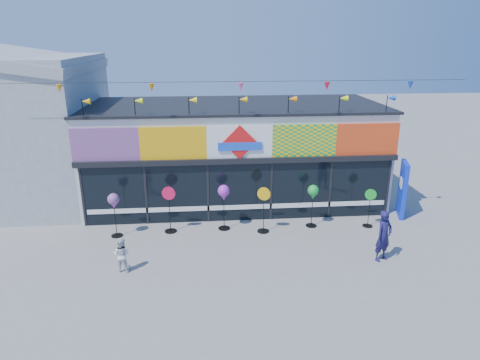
{
  "coord_description": "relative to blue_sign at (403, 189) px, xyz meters",
  "views": [
    {
      "loc": [
        -1.31,
        -11.73,
        6.75
      ],
      "look_at": [
        -0.11,
        2.0,
        2.11
      ],
      "focal_mm": 32.0,
      "sensor_mm": 36.0,
      "label": 1
    }
  ],
  "objects": [
    {
      "name": "kite_shop",
      "position": [
        -6.38,
        2.6,
        0.95
      ],
      "size": [
        16.0,
        5.7,
        5.31
      ],
      "color": "silver",
      "rests_on": "ground"
    },
    {
      "name": "spinner_0",
      "position": [
        -10.86,
        -0.95,
        0.19
      ],
      "size": [
        0.41,
        0.41,
        1.62
      ],
      "color": "black",
      "rests_on": "ground"
    },
    {
      "name": "ground",
      "position": [
        -6.38,
        -3.34,
        -1.1
      ],
      "size": [
        80.0,
        80.0,
        0.0
      ],
      "primitive_type": "plane",
      "color": "gray",
      "rests_on": "ground"
    },
    {
      "name": "adult_man",
      "position": [
        -2.16,
        -3.41,
        -0.27
      ],
      "size": [
        0.72,
        0.63,
        1.66
      ],
      "primitive_type": "imported",
      "rotation": [
        0.0,
        0.0,
        0.48
      ],
      "color": "#1A1647",
      "rests_on": "ground"
    },
    {
      "name": "spinner_3",
      "position": [
        -5.62,
        -1.04,
        -0.2
      ],
      "size": [
        0.46,
        0.43,
        1.7
      ],
      "color": "black",
      "rests_on": "ground"
    },
    {
      "name": "spinner_5",
      "position": [
        -1.66,
        -0.92,
        -0.32
      ],
      "size": [
        0.41,
        0.38,
        1.48
      ],
      "color": "black",
      "rests_on": "ground"
    },
    {
      "name": "spinner_4",
      "position": [
        -3.76,
        -0.71,
        0.2
      ],
      "size": [
        0.41,
        0.41,
        1.63
      ],
      "color": "black",
      "rests_on": "ground"
    },
    {
      "name": "child",
      "position": [
        -10.24,
        -3.38,
        -0.56
      ],
      "size": [
        0.59,
        0.42,
        1.08
      ],
      "primitive_type": "imported",
      "rotation": [
        0.0,
        0.0,
        2.89
      ],
      "color": "silver",
      "rests_on": "ground"
    },
    {
      "name": "blue_sign",
      "position": [
        0.0,
        0.0,
        0.0
      ],
      "size": [
        0.47,
        1.09,
        2.18
      ],
      "rotation": [
        0.0,
        0.0,
        -0.29
      ],
      "color": "#0D2ED0",
      "rests_on": "ground"
    },
    {
      "name": "spinner_2",
      "position": [
        -7.02,
        -0.67,
        0.27
      ],
      "size": [
        0.43,
        0.43,
        1.71
      ],
      "color": "black",
      "rests_on": "ground"
    },
    {
      "name": "spinner_1",
      "position": [
        -8.98,
        -0.75,
        -0.18
      ],
      "size": [
        0.48,
        0.44,
        1.73
      ],
      "color": "black",
      "rests_on": "ground"
    }
  ]
}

